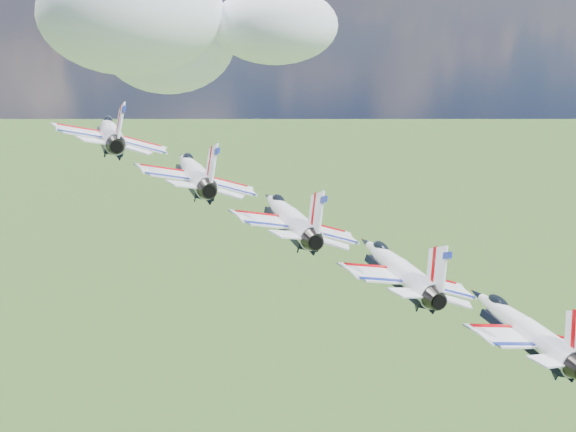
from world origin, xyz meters
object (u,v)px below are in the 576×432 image
object	(u,v)px
jet_3	(396,267)
jet_4	(521,326)
jet_2	(288,216)
jet_0	(110,132)
jet_1	(193,171)

from	to	relation	value
jet_3	jet_4	xyz separation A→B (m)	(6.88, -8.14, -2.71)
jet_2	jet_4	size ratio (longest dim) A/B	1.00
jet_0	jet_2	distance (m)	21.99
jet_2	jet_4	distance (m)	21.99
jet_1	jet_4	distance (m)	32.98
jet_0	jet_3	bearing A→B (deg)	-49.18
jet_2	jet_3	world-z (taller)	jet_2
jet_3	jet_0	bearing A→B (deg)	130.82
jet_0	jet_3	distance (m)	32.98
jet_0	jet_4	bearing A→B (deg)	-49.18
jet_4	jet_2	bearing A→B (deg)	130.82
jet_0	jet_4	size ratio (longest dim) A/B	1.00
jet_2	jet_1	bearing A→B (deg)	130.82
jet_1	jet_2	size ratio (longest dim) A/B	1.00
jet_1	jet_2	bearing A→B (deg)	-49.18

